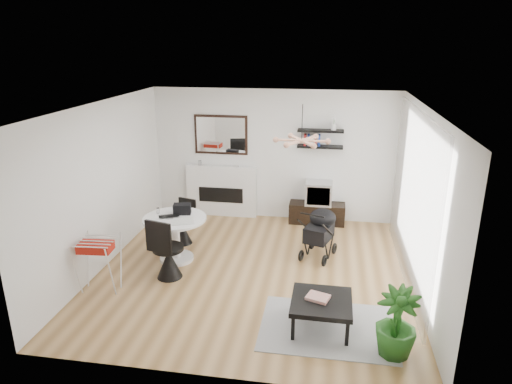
% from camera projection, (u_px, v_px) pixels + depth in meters
% --- Properties ---
extents(floor, '(5.00, 5.00, 0.00)m').
position_uv_depth(floor, '(254.00, 272.00, 7.49)').
color(floor, olive).
rests_on(floor, ground).
extents(ceiling, '(5.00, 5.00, 0.00)m').
position_uv_depth(ceiling, '(253.00, 106.00, 6.63)').
color(ceiling, white).
rests_on(ceiling, wall_back).
extents(wall_back, '(5.00, 0.00, 5.00)m').
position_uv_depth(wall_back, '(274.00, 155.00, 9.40)').
color(wall_back, white).
rests_on(wall_back, floor).
extents(wall_left, '(0.00, 5.00, 5.00)m').
position_uv_depth(wall_left, '(103.00, 186.00, 7.44)').
color(wall_left, white).
rests_on(wall_left, floor).
extents(wall_right, '(0.00, 5.00, 5.00)m').
position_uv_depth(wall_right, '(421.00, 203.00, 6.68)').
color(wall_right, white).
rests_on(wall_right, floor).
extents(sheer_curtain, '(0.04, 3.60, 2.60)m').
position_uv_depth(sheer_curtain, '(412.00, 198.00, 6.88)').
color(sheer_curtain, white).
rests_on(sheer_curtain, wall_right).
extents(fireplace, '(1.50, 0.17, 2.16)m').
position_uv_depth(fireplace, '(222.00, 185.00, 9.71)').
color(fireplace, white).
rests_on(fireplace, floor).
extents(shelf_lower, '(0.90, 0.25, 0.04)m').
position_uv_depth(shelf_lower, '(320.00, 147.00, 9.05)').
color(shelf_lower, black).
rests_on(shelf_lower, wall_back).
extents(shelf_upper, '(0.90, 0.25, 0.04)m').
position_uv_depth(shelf_upper, '(321.00, 131.00, 8.95)').
color(shelf_upper, black).
rests_on(shelf_upper, wall_back).
extents(pendant_lamp, '(0.90, 0.90, 0.10)m').
position_uv_depth(pendant_lamp, '(302.00, 141.00, 6.98)').
color(pendant_lamp, tan).
rests_on(pendant_lamp, ceiling).
extents(tv_console, '(1.13, 0.40, 0.42)m').
position_uv_depth(tv_console, '(317.00, 213.00, 9.42)').
color(tv_console, black).
rests_on(tv_console, floor).
extents(crt_tv, '(0.53, 0.47, 0.47)m').
position_uv_depth(crt_tv, '(319.00, 193.00, 9.27)').
color(crt_tv, silver).
rests_on(crt_tv, tv_console).
extents(dining_table, '(1.07, 1.07, 0.78)m').
position_uv_depth(dining_table, '(175.00, 232.00, 7.73)').
color(dining_table, white).
rests_on(dining_table, floor).
extents(laptop, '(0.40, 0.33, 0.03)m').
position_uv_depth(laptop, '(169.00, 217.00, 7.62)').
color(laptop, black).
rests_on(laptop, dining_table).
extents(black_bag, '(0.32, 0.23, 0.18)m').
position_uv_depth(black_bag, '(182.00, 209.00, 7.79)').
color(black_bag, black).
rests_on(black_bag, dining_table).
extents(newspaper, '(0.46, 0.42, 0.01)m').
position_uv_depth(newspaper, '(182.00, 221.00, 7.48)').
color(newspaper, silver).
rests_on(newspaper, dining_table).
extents(drinking_glass, '(0.06, 0.06, 0.10)m').
position_uv_depth(drinking_glass, '(158.00, 211.00, 7.83)').
color(drinking_glass, white).
rests_on(drinking_glass, dining_table).
extents(chair_far, '(0.42, 0.43, 0.83)m').
position_uv_depth(chair_far, '(184.00, 230.00, 8.47)').
color(chair_far, black).
rests_on(chair_far, floor).
extents(chair_near, '(0.53, 0.54, 1.03)m').
position_uv_depth(chair_near, '(168.00, 259.00, 7.20)').
color(chair_near, black).
rests_on(chair_near, floor).
extents(drying_rack, '(0.59, 0.56, 0.83)m').
position_uv_depth(drying_rack, '(99.00, 264.00, 6.79)').
color(drying_rack, white).
rests_on(drying_rack, floor).
extents(stroller, '(0.67, 0.85, 0.94)m').
position_uv_depth(stroller, '(320.00, 234.00, 7.93)').
color(stroller, black).
rests_on(stroller, floor).
extents(rug, '(1.76, 1.27, 0.01)m').
position_uv_depth(rug, '(327.00, 327.00, 6.02)').
color(rug, gray).
rests_on(rug, floor).
extents(coffee_table, '(0.79, 0.79, 0.40)m').
position_uv_depth(coffee_table, '(321.00, 303.00, 5.92)').
color(coffee_table, black).
rests_on(coffee_table, rug).
extents(magazines, '(0.34, 0.30, 0.04)m').
position_uv_depth(magazines, '(318.00, 297.00, 5.93)').
color(magazines, '#BC402F').
rests_on(magazines, coffee_table).
extents(potted_plant, '(0.64, 0.64, 0.89)m').
position_uv_depth(potted_plant, '(396.00, 323.00, 5.38)').
color(potted_plant, '#205618').
rests_on(potted_plant, floor).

